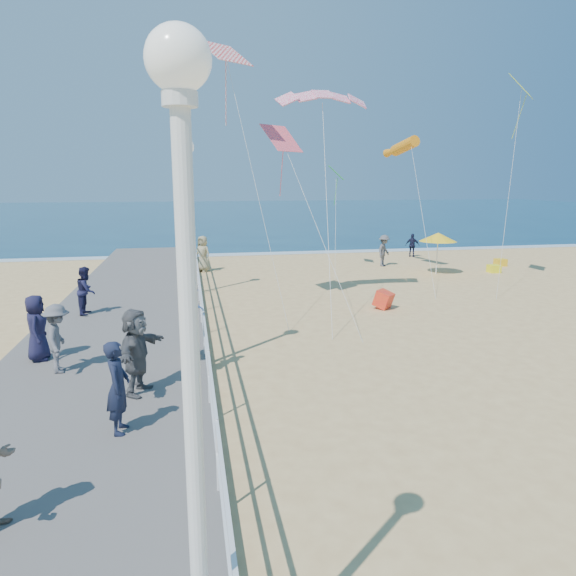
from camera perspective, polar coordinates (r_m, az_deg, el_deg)
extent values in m
plane|color=#E4BC77|center=(14.50, 11.36, -7.41)|extent=(160.00, 160.00, 0.00)
cube|color=#0D324E|center=(77.96, -7.06, 8.28)|extent=(160.00, 90.00, 0.05)
cube|color=white|center=(33.89, -1.78, 3.86)|extent=(160.00, 1.20, 0.04)
cube|color=slate|center=(13.60, -19.68, -8.32)|extent=(5.00, 44.00, 0.40)
cube|color=white|center=(13.06, -9.38, -2.85)|extent=(0.05, 42.00, 0.06)
cube|color=white|center=(13.19, -9.31, -4.95)|extent=(0.05, 42.00, 0.04)
cylinder|color=white|center=(4.09, -10.46, -15.61)|extent=(0.14, 0.14, 4.70)
sphere|color=white|center=(3.72, -12.12, 23.67)|extent=(0.44, 0.44, 0.44)
cylinder|color=white|center=(13.32, -10.54, -6.85)|extent=(0.36, 0.36, 0.20)
cylinder|color=white|center=(12.77, -10.94, 3.19)|extent=(0.14, 0.14, 4.70)
sphere|color=white|center=(12.66, -11.42, 15.13)|extent=(0.44, 0.44, 0.44)
cylinder|color=white|center=(22.04, -10.78, 0.58)|extent=(0.36, 0.36, 0.20)
cylinder|color=white|center=(21.72, -11.02, 6.67)|extent=(0.14, 0.14, 4.70)
sphere|color=white|center=(21.65, -11.31, 13.67)|extent=(0.44, 0.44, 0.44)
imported|color=white|center=(12.67, -10.86, -4.60)|extent=(0.42, 0.60, 1.57)
imported|color=blue|center=(12.68, -10.28, -2.06)|extent=(0.39, 0.48, 0.94)
imported|color=#161C32|center=(9.49, -18.37, -10.41)|extent=(0.43, 0.62, 1.66)
imported|color=#5A595E|center=(12.86, -24.22, -5.14)|extent=(0.70, 1.09, 1.60)
imported|color=#181734|center=(13.93, -26.14, -3.99)|extent=(0.58, 0.84, 1.63)
imported|color=#515255|center=(11.02, -16.48, -6.76)|extent=(1.11, 1.75, 1.80)
imported|color=#1B1B3C|center=(18.11, -21.51, -0.25)|extent=(0.65, 0.81, 1.58)
imported|color=#535358|center=(29.33, 10.62, 4.11)|extent=(1.27, 1.28, 1.77)
imported|color=#181B35|center=(33.37, 13.65, 4.63)|extent=(0.93, 0.73, 1.47)
imported|color=#988F69|center=(27.48, -9.43, 3.77)|extent=(1.09, 1.07, 1.90)
cube|color=red|center=(19.57, 10.56, -1.44)|extent=(0.89, 0.89, 0.74)
cylinder|color=white|center=(27.47, 16.22, 3.36)|extent=(0.05, 0.05, 1.80)
cone|color=yellow|center=(27.34, 16.34, 5.46)|extent=(1.90, 1.90, 0.45)
cube|color=#FEF41A|center=(29.04, 21.90, 2.01)|extent=(0.55, 0.55, 0.40)
cube|color=yellow|center=(31.44, 22.53, 2.65)|extent=(0.55, 0.55, 0.40)
cylinder|color=orange|center=(26.94, 12.84, 15.14)|extent=(1.07, 3.06, 1.16)
cube|color=#FF5D71|center=(19.48, -0.73, 16.30)|extent=(1.65, 1.57, 0.99)
cube|color=blue|center=(25.36, 24.54, 19.63)|extent=(1.59, 1.62, 1.00)
cube|color=green|center=(27.72, 5.37, 12.63)|extent=(1.07, 1.27, 0.75)
cube|color=red|center=(18.51, -7.02, 24.52)|extent=(1.86, 1.80, 0.82)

